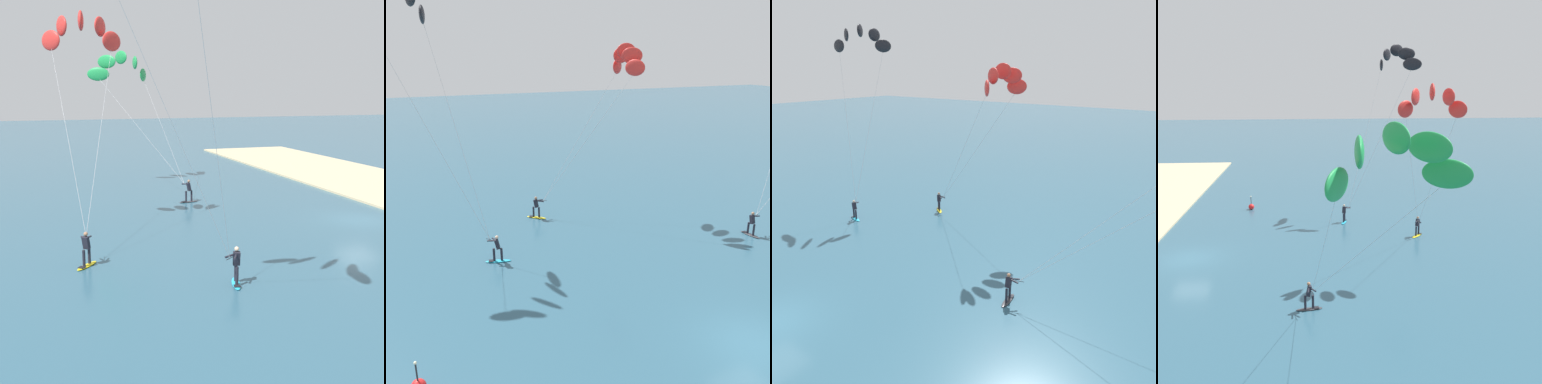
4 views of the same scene
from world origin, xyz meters
TOP-DOWN VIEW (x-y plane):
  - ground_plane at (0.00, 0.00)m, footprint 240.00×240.00m
  - kitesurfer_nearshore at (2.64, 16.74)m, footprint 8.33×4.52m
  - kitesurfer_mid_water at (-11.79, 16.75)m, footprint 7.07×7.58m
  - kitesurfer_far_out at (17.14, 11.73)m, footprint 10.88×6.87m
  - marker_buoy at (-13.16, 2.88)m, footprint 0.56×0.56m

SIDE VIEW (x-z plane):
  - ground_plane at x=0.00m, z-range 0.00..0.00m
  - marker_buoy at x=-13.16m, z-range -0.39..0.99m
  - kitesurfer_far_out at x=17.14m, z-range 4.05..15.42m
  - kitesurfer_nearshore at x=2.64m, z-range 4.60..17.06m
  - kitesurfer_mid_water at x=-11.79m, z-range 6.11..21.91m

